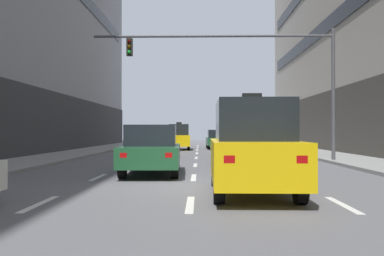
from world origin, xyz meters
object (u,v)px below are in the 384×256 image
car_driving_3 (152,150)px  taxi_driving_5 (179,137)px  car_driving_1 (217,139)px  taxi_driving_0 (142,140)px  taxi_driving_2 (252,148)px  traffic_signal_0 (255,65)px

car_driving_3 → taxi_driving_5: (-0.02, 19.57, 0.19)m
car_driving_1 → taxi_driving_0: bearing=-161.8°
taxi_driving_0 → car_driving_3: bearing=-81.1°
taxi_driving_0 → taxi_driving_5: size_ratio=1.00×
taxi_driving_0 → taxi_driving_5: 3.05m
car_driving_1 → taxi_driving_5: taxi_driving_5 is taller
taxi_driving_2 → car_driving_3: taxi_driving_2 is taller
taxi_driving_2 → taxi_driving_5: size_ratio=1.07×
car_driving_1 → taxi_driving_2: 25.94m
taxi_driving_5 → traffic_signal_0: bearing=-72.7°
car_driving_3 → traffic_signal_0: 8.11m
taxi_driving_5 → traffic_signal_0: (4.35, -13.92, 3.69)m
car_driving_3 → taxi_driving_5: 19.57m
traffic_signal_0 → taxi_driving_2: bearing=-97.9°
car_driving_1 → taxi_driving_5: size_ratio=1.01×
car_driving_3 → taxi_driving_2: bearing=-57.0°
taxi_driving_0 → car_driving_3: size_ratio=0.93×
taxi_driving_2 → car_driving_3: bearing=123.0°
taxi_driving_0 → traffic_signal_0: traffic_signal_0 is taller
car_driving_1 → taxi_driving_2: taxi_driving_2 is taller
taxi_driving_0 → traffic_signal_0: (7.38, -13.75, 3.93)m
traffic_signal_0 → taxi_driving_5: bearing=107.3°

